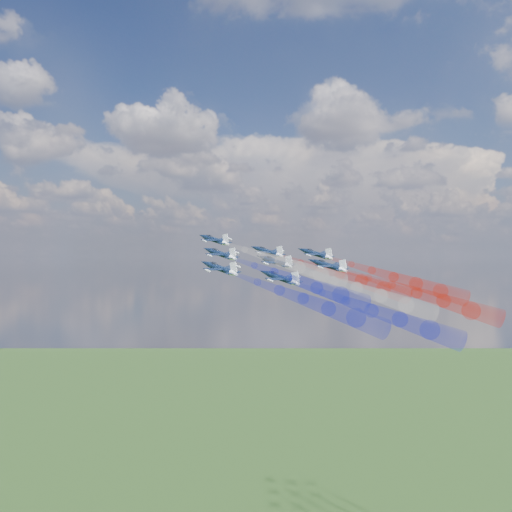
% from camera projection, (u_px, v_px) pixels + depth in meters
% --- Properties ---
extents(jet_lead, '(16.92, 15.20, 7.52)m').
position_uv_depth(jet_lead, '(215.00, 240.00, 170.05)').
color(jet_lead, black).
extents(trail_lead, '(39.76, 19.19, 14.42)m').
position_uv_depth(trail_lead, '(281.00, 261.00, 152.76)').
color(trail_lead, white).
extents(jet_inner_left, '(16.92, 15.20, 7.52)m').
position_uv_depth(jet_inner_left, '(221.00, 254.00, 155.20)').
color(jet_inner_left, black).
extents(trail_inner_left, '(39.76, 19.19, 14.42)m').
position_uv_depth(trail_inner_left, '(294.00, 279.00, 137.91)').
color(trail_inner_left, '#1923DA').
extents(jet_inner_right, '(16.92, 15.20, 7.52)m').
position_uv_depth(jet_inner_right, '(268.00, 252.00, 169.75)').
color(jet_inner_right, black).
extents(trail_inner_right, '(39.76, 19.19, 14.42)m').
position_uv_depth(trail_inner_right, '(340.00, 274.00, 152.46)').
color(trail_inner_right, red).
extents(jet_outer_left, '(16.92, 15.20, 7.52)m').
position_uv_depth(jet_outer_left, '(220.00, 268.00, 139.74)').
color(jet_outer_left, black).
extents(trail_outer_left, '(39.76, 19.19, 14.42)m').
position_uv_depth(trail_outer_left, '(303.00, 299.00, 122.45)').
color(trail_outer_left, '#1923DA').
extents(jet_center_third, '(16.92, 15.20, 7.52)m').
position_uv_depth(jet_center_third, '(275.00, 262.00, 154.65)').
color(jet_center_third, black).
extents(trail_center_third, '(39.76, 19.19, 14.42)m').
position_uv_depth(trail_center_third, '(356.00, 288.00, 137.36)').
color(trail_center_third, white).
extents(jet_outer_right, '(16.92, 15.20, 7.52)m').
position_uv_depth(jet_outer_right, '(316.00, 254.00, 169.97)').
color(jet_outer_right, black).
extents(trail_outer_right, '(39.76, 19.19, 14.42)m').
position_uv_depth(trail_outer_right, '(393.00, 277.00, 152.68)').
color(trail_outer_right, red).
extents(jet_rear_left, '(16.92, 15.20, 7.52)m').
position_uv_depth(jet_rear_left, '(281.00, 278.00, 140.19)').
color(jet_rear_left, black).
extents(trail_rear_left, '(39.76, 19.19, 14.42)m').
position_uv_depth(trail_rear_left, '(372.00, 310.00, 122.91)').
color(trail_rear_left, '#1923DA').
extents(jet_rear_right, '(16.92, 15.20, 7.52)m').
position_uv_depth(jet_rear_right, '(328.00, 266.00, 153.93)').
color(jet_rear_right, black).
extents(trail_rear_right, '(39.76, 19.19, 14.42)m').
position_uv_depth(trail_rear_right, '(417.00, 293.00, 136.65)').
color(trail_rear_right, red).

